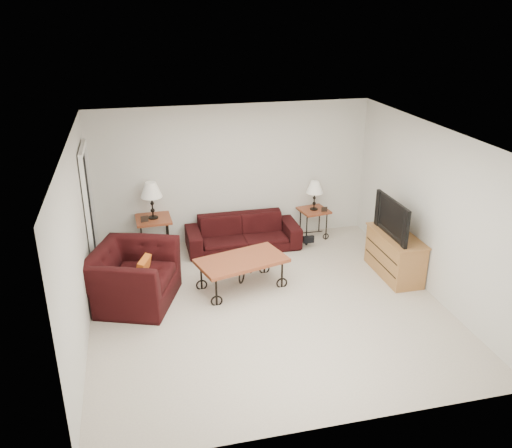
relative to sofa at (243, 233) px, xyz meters
The scene contains 20 objects.
ground 2.04m from the sofa, 92.07° to the right, with size 5.00×5.00×0.00m, color beige.
wall_back 1.07m from the sofa, 98.63° to the left, with size 5.00×0.02×2.50m, color silver.
wall_front 4.62m from the sofa, 90.92° to the right, with size 5.00×0.02×2.50m, color silver.
wall_left 3.41m from the sofa, 141.86° to the right, with size 0.02×5.00×2.50m, color silver.
wall_right 3.30m from the sofa, 39.77° to the right, with size 0.02×5.00×2.50m, color silver.
ceiling 2.99m from the sofa, 92.07° to the right, with size 5.00×5.00×0.00m, color white.
doorway 2.67m from the sofa, behind, with size 0.08×0.94×2.04m, color black.
sofa is the anchor object (origin of this frame).
side_table_left 1.56m from the sofa, behind, with size 0.59×0.59×0.65m, color brown.
side_table_right 1.40m from the sofa, ahead, with size 0.50×0.50×0.55m, color brown.
lamp_left 1.70m from the sofa, behind, with size 0.37×0.37×0.65m, color black, non-canonical shape.
lamp_right 1.50m from the sofa, ahead, with size 0.31×0.31×0.55m, color black, non-canonical shape.
photo_frame_left 1.74m from the sofa, behind, with size 0.13×0.02×0.11m, color black.
photo_frame_right 1.57m from the sofa, ahead, with size 0.11×0.01×0.09m, color black.
coffee_table 1.48m from the sofa, 102.76° to the right, with size 1.33×0.72×0.50m, color brown.
armchair 2.44m from the sofa, 143.02° to the right, with size 1.28×1.11×0.83m, color black.
throw_pillow 2.36m from the sofa, 139.85° to the right, with size 0.38×0.10×0.38m, color #B64D17.
tv_stand 2.67m from the sofa, 36.04° to the right, with size 0.49×1.17×0.70m, color #9F663B.
television 2.74m from the sofa, 36.30° to the right, with size 1.04×0.14×0.60m, color black.
backpack 1.16m from the sofa, ahead, with size 0.31×0.24×0.40m, color black.
Camera 1 is at (-1.72, -6.51, 4.07)m, focal length 37.32 mm.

